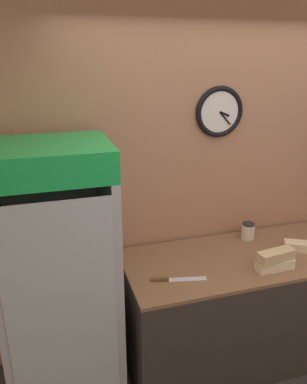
% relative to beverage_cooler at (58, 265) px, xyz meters
% --- Properties ---
extents(wall_back, '(5.20, 0.09, 2.70)m').
position_rel_beverage_cooler_xyz_m(wall_back, '(1.32, 0.35, 0.37)').
color(wall_back, '#AD7A5B').
rests_on(wall_back, ground_plane).
extents(prep_counter, '(1.76, 0.75, 0.88)m').
position_rel_beverage_cooler_xyz_m(prep_counter, '(1.32, -0.08, -0.55)').
color(prep_counter, '#332D28').
rests_on(prep_counter, ground_plane).
extents(beverage_cooler, '(0.71, 0.68, 1.80)m').
position_rel_beverage_cooler_xyz_m(beverage_cooler, '(0.00, 0.00, 0.00)').
color(beverage_cooler, '#B2B7BC').
rests_on(beverage_cooler, ground_plane).
extents(sandwich_stack_bottom, '(0.27, 0.10, 0.07)m').
position_rel_beverage_cooler_xyz_m(sandwich_stack_bottom, '(1.43, -0.30, -0.07)').
color(sandwich_stack_bottom, beige).
rests_on(sandwich_stack_bottom, prep_counter).
extents(sandwich_stack_middle, '(0.28, 0.12, 0.07)m').
position_rel_beverage_cooler_xyz_m(sandwich_stack_middle, '(1.43, -0.30, -0.00)').
color(sandwich_stack_middle, tan).
rests_on(sandwich_stack_middle, sandwich_stack_bottom).
extents(sandwich_flat_left, '(0.26, 0.20, 0.07)m').
position_rel_beverage_cooler_xyz_m(sandwich_flat_left, '(1.77, -0.13, -0.07)').
color(sandwich_flat_left, beige).
rests_on(sandwich_flat_left, prep_counter).
extents(chefs_knife, '(0.37, 0.11, 0.02)m').
position_rel_beverage_cooler_xyz_m(chefs_knife, '(0.70, -0.22, -0.10)').
color(chefs_knife, silver).
rests_on(chefs_knife, prep_counter).
extents(condiment_jar, '(0.11, 0.11, 0.13)m').
position_rel_beverage_cooler_xyz_m(condiment_jar, '(1.49, 0.17, -0.04)').
color(condiment_jar, silver).
rests_on(condiment_jar, prep_counter).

